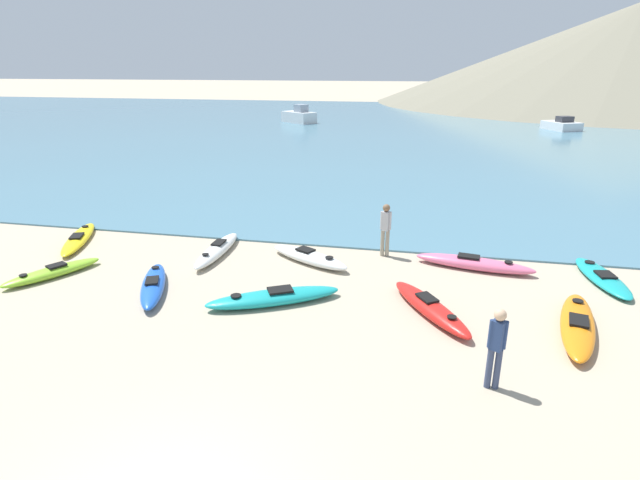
{
  "coord_description": "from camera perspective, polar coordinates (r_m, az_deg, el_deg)",
  "views": [
    {
      "loc": [
        3.08,
        -4.36,
        5.71
      ],
      "look_at": [
        -0.01,
        10.19,
        0.5
      ],
      "focal_mm": 28.0,
      "sensor_mm": 36.0,
      "label": 1
    }
  ],
  "objects": [
    {
      "name": "bay_water",
      "position": [
        50.71,
        8.64,
        12.66
      ],
      "size": [
        160.0,
        70.0,
        0.06
      ],
      "primitive_type": "cube",
      "color": "teal",
      "rests_on": "ground_plane"
    },
    {
      "name": "far_hill_left",
      "position": [
        95.32,
        32.51,
        17.55
      ],
      "size": [
        79.27,
        79.27,
        15.02
      ],
      "primitive_type": "cone",
      "color": "gray",
      "rests_on": "ground_plane"
    },
    {
      "name": "kayak_on_sand_0",
      "position": [
        15.27,
        -1.27,
        -1.93
      ],
      "size": [
        2.9,
        2.02,
        0.41
      ],
      "color": "white",
      "rests_on": "ground_plane"
    },
    {
      "name": "kayak_on_sand_1",
      "position": [
        16.05,
        29.53,
        -3.71
      ],
      "size": [
        1.21,
        3.01,
        0.29
      ],
      "color": "teal",
      "rests_on": "ground_plane"
    },
    {
      "name": "kayak_on_sand_2",
      "position": [
        16.18,
        -28.26,
        -3.24
      ],
      "size": [
        1.82,
        2.69,
        0.34
      ],
      "color": "#8CCC2D",
      "rests_on": "ground_plane"
    },
    {
      "name": "kayak_on_sand_3",
      "position": [
        12.48,
        12.47,
        -7.53
      ],
      "size": [
        2.24,
        3.0,
        0.39
      ],
      "color": "red",
      "rests_on": "ground_plane"
    },
    {
      "name": "kayak_on_sand_4",
      "position": [
        12.85,
        27.35,
        -8.58
      ],
      "size": [
        1.47,
        3.48,
        0.39
      ],
      "color": "orange",
      "rests_on": "ground_plane"
    },
    {
      "name": "kayak_on_sand_5",
      "position": [
        18.9,
        -25.86,
        0.15
      ],
      "size": [
        1.92,
        3.44,
        0.32
      ],
      "color": "yellow",
      "rests_on": "ground_plane"
    },
    {
      "name": "kayak_on_sand_6",
      "position": [
        14.08,
        -18.51,
        -4.9
      ],
      "size": [
        1.74,
        2.92,
        0.4
      ],
      "color": "blue",
      "rests_on": "ground_plane"
    },
    {
      "name": "kayak_on_sand_7",
      "position": [
        15.46,
        17.19,
        -2.56
      ],
      "size": [
        3.5,
        1.27,
        0.41
      ],
      "color": "#E5668C",
      "rests_on": "ground_plane"
    },
    {
      "name": "kayak_on_sand_8",
      "position": [
        16.19,
        -11.66,
        -1.11
      ],
      "size": [
        0.63,
        3.26,
        0.4
      ],
      "color": "white",
      "rests_on": "ground_plane"
    },
    {
      "name": "kayak_on_sand_9",
      "position": [
        12.76,
        -5.31,
        -6.54
      ],
      "size": [
        3.38,
        2.3,
        0.38
      ],
      "color": "teal",
      "rests_on": "ground_plane"
    },
    {
      "name": "person_near_foreground",
      "position": [
        9.8,
        19.53,
        -11.11
      ],
      "size": [
        0.33,
        0.28,
        1.63
      ],
      "color": "#384260",
      "rests_on": "ground_plane"
    },
    {
      "name": "person_near_waterline",
      "position": [
        15.67,
        7.5,
        1.52
      ],
      "size": [
        0.34,
        0.26,
        1.69
      ],
      "color": "gray",
      "rests_on": "ground_plane"
    },
    {
      "name": "moored_boat_0",
      "position": [
        65.34,
        19.35,
        13.8
      ],
      "size": [
        2.23,
        4.42,
        1.62
      ],
      "color": "navy",
      "rests_on": "bay_water"
    },
    {
      "name": "moored_boat_2",
      "position": [
        53.84,
        -2.4,
        13.96
      ],
      "size": [
        4.11,
        3.75,
        1.86
      ],
      "color": "white",
      "rests_on": "bay_water"
    },
    {
      "name": "moored_boat_3",
      "position": [
        52.57,
        25.89,
        11.74
      ],
      "size": [
        3.35,
        3.82,
        1.26
      ],
      "color": "white",
      "rests_on": "bay_water"
    }
  ]
}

